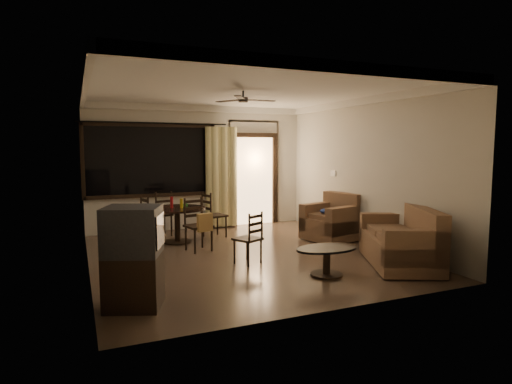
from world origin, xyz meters
name	(u,v)px	position (x,y,z in m)	size (l,w,h in m)	color
ground	(244,255)	(0.00, 0.00, 0.00)	(5.50, 5.50, 0.00)	#7F6651
room_shell	(239,149)	(0.59, 1.77, 1.83)	(5.50, 6.70, 5.50)	beige
dining_table	(177,215)	(-0.83, 1.44, 0.54)	(1.10, 1.10, 0.91)	black
dining_chair_west	(136,233)	(-1.64, 1.24, 0.28)	(0.51, 0.51, 0.95)	black
dining_chair_east	(214,224)	(-0.02, 1.63, 0.28)	(0.51, 0.51, 0.95)	black
dining_chair_south	(199,234)	(-0.63, 0.60, 0.31)	(0.51, 0.55, 0.95)	black
dining_chair_north	(161,222)	(-1.02, 2.20, 0.28)	(0.51, 0.51, 0.95)	black
tv_cabinet	(134,257)	(-2.05, -1.75, 0.60)	(0.77, 0.74, 1.19)	black
sofa	(403,242)	(2.11, -1.56, 0.36)	(1.53, 1.92, 0.91)	#4C2E23
armchair	(333,221)	(2.11, 0.46, 0.38)	(1.11, 1.11, 0.92)	#4C2E23
coffee_table	(327,257)	(0.68, -1.58, 0.28)	(0.96, 0.57, 0.42)	black
side_chair	(248,248)	(-0.13, -0.53, 0.25)	(0.50, 0.50, 0.84)	black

